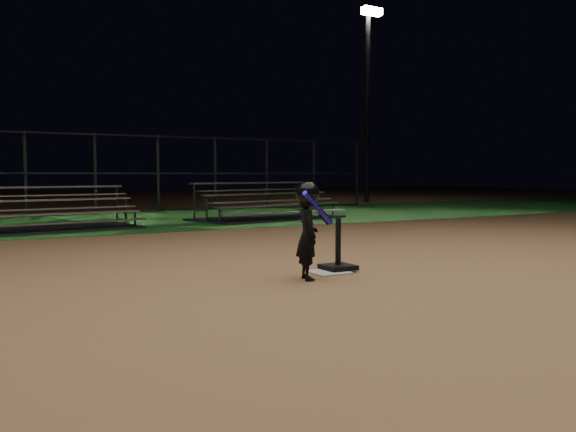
# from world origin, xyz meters

# --- Properties ---
(ground) EXTENTS (80.00, 80.00, 0.00)m
(ground) POSITION_xyz_m (0.00, 0.00, 0.00)
(ground) COLOR #9E6E47
(ground) RESTS_ON ground
(grass_strip) EXTENTS (60.00, 8.00, 0.01)m
(grass_strip) POSITION_xyz_m (0.00, 10.00, 0.01)
(grass_strip) COLOR #194D19
(grass_strip) RESTS_ON ground
(home_plate) EXTENTS (0.45, 0.45, 0.02)m
(home_plate) POSITION_xyz_m (0.00, 0.00, 0.01)
(home_plate) COLOR beige
(home_plate) RESTS_ON ground
(batting_tee) EXTENTS (0.38, 0.38, 0.65)m
(batting_tee) POSITION_xyz_m (0.19, 0.07, 0.13)
(batting_tee) COLOR black
(batting_tee) RESTS_ON home_plate
(child_batter) EXTENTS (0.53, 0.49, 1.14)m
(child_batter) POSITION_xyz_m (-0.46, -0.26, 0.61)
(child_batter) COLOR black
(child_batter) RESTS_ON ground
(bleacher_left) EXTENTS (4.11, 2.39, 0.95)m
(bleacher_left) POSITION_xyz_m (-2.25, 7.70, 0.20)
(bleacher_left) COLOR #AFAFB4
(bleacher_left) RESTS_ON ground
(bleacher_right) EXTENTS (4.40, 2.76, 1.00)m
(bleacher_right) POSITION_xyz_m (3.52, 8.23, 0.21)
(bleacher_right) COLOR #B0B0B5
(bleacher_right) RESTS_ON ground
(backstop_fence) EXTENTS (20.08, 0.08, 2.50)m
(backstop_fence) POSITION_xyz_m (0.00, 13.00, 1.25)
(backstop_fence) COLOR #38383D
(backstop_fence) RESTS_ON ground
(light_pole_right) EXTENTS (0.90, 0.53, 8.30)m
(light_pole_right) POSITION_xyz_m (12.00, 14.94, 4.95)
(light_pole_right) COLOR #2D2D30
(light_pole_right) RESTS_ON ground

